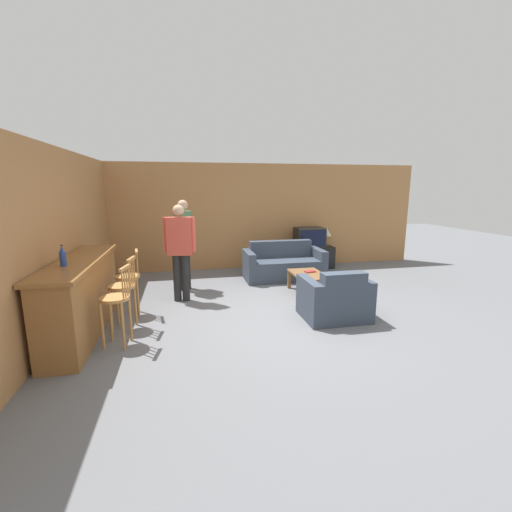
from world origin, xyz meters
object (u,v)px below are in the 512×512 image
bar_chair_far (129,282)px  bottle (63,256)px  person_by_counter (180,247)px  tv_unit (309,257)px  book_on_table (310,272)px  armchair_near (335,300)px  coffee_table (308,277)px  couch_far (283,265)px  bar_chair_near (116,304)px  table_lamp (326,232)px  bar_chair_mid (123,292)px  tv (309,237)px  person_by_window (184,239)px

bar_chair_far → bottle: bearing=-122.5°
bottle → person_by_counter: 2.08m
tv_unit → book_on_table: tv_unit is taller
armchair_near → coffee_table: (0.05, 1.30, 0.03)m
couch_far → tv_unit: couch_far is taller
bar_chair_near → table_lamp: (4.43, 3.63, 0.34)m
bar_chair_mid → bar_chair_far: 0.56m
bottle → bar_chair_mid: bearing=33.3°
table_lamp → coffee_table: bearing=-121.1°
person_by_counter → tv: bearing=31.8°
bar_chair_far → armchair_near: bearing=-14.5°
bar_chair_near → table_lamp: bearing=39.3°
bar_chair_near → tv_unit: 5.39m
coffee_table → bottle: (-3.81, -1.44, 0.84)m
bar_chair_far → couch_far: bar_chair_far is taller
table_lamp → tv: bearing=-179.6°
couch_far → person_by_counter: size_ratio=1.02×
bottle → person_by_counter: size_ratio=0.16×
armchair_near → person_by_window: size_ratio=0.55×
bar_chair_far → tv_unit: bearing=32.5°
table_lamp → couch_far: bearing=-148.4°
coffee_table → table_lamp: (1.23, 2.04, 0.56)m
bar_chair_near → table_lamp: size_ratio=2.26×
tv_unit → table_lamp: bearing=0.0°
tv_unit → person_by_window: bearing=-157.6°
tv_unit → tv: (0.00, -0.00, 0.52)m
person_by_window → bottle: bearing=-124.0°
bar_chair_mid → armchair_near: bearing=-4.7°
bottle → table_lamp: size_ratio=0.58×
bar_chair_mid → bottle: bottle is taller
table_lamp → armchair_near: bearing=-111.0°
armchair_near → book_on_table: bearing=85.1°
bar_chair_near → bottle: (-0.61, 0.14, 0.62)m
armchair_near → table_lamp: bearing=69.0°
book_on_table → coffee_table: bearing=-125.8°
bar_chair_far → person_by_window: 1.61m
book_on_table → table_lamp: 2.32m
coffee_table → tv: (0.78, 2.04, 0.46)m
bar_chair_mid → couch_far: bar_chair_mid is taller
bar_chair_near → tv_unit: bar_chair_near is taller
couch_far → tv: bearing=42.4°
tv → bar_chair_far: bearing=-147.5°
bar_chair_near → person_by_window: (0.88, 2.35, 0.47)m
tv_unit → person_by_counter: (-3.17, -1.97, 0.71)m
bar_chair_far → bottle: bottle is taller
bar_chair_far → couch_far: size_ratio=0.60×
coffee_table → tv_unit: tv_unit is taller
bar_chair_near → table_lamp: bar_chair_near is taller
bar_chair_far → couch_far: 3.49m
book_on_table → person_by_counter: person_by_counter is taller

